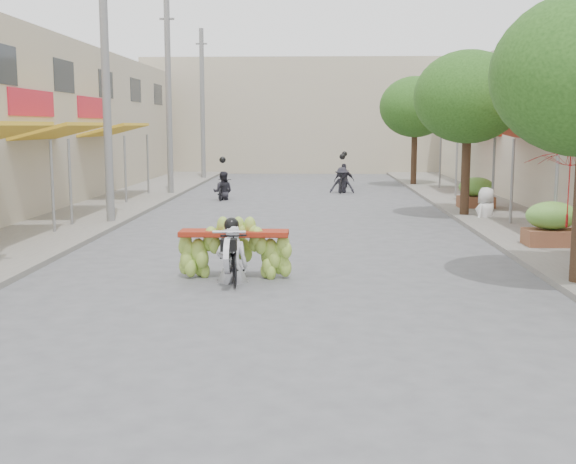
{
  "coord_description": "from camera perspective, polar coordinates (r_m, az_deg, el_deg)",
  "views": [
    {
      "loc": [
        0.64,
        -8.98,
        2.92
      ],
      "look_at": [
        0.18,
        3.3,
        1.1
      ],
      "focal_mm": 45.0,
      "sensor_mm": 36.0,
      "label": 1
    }
  ],
  "objects": [
    {
      "name": "sidewalk_right",
      "position": [
        24.97,
        16.88,
        1.48
      ],
      "size": [
        4.0,
        60.0,
        0.12
      ],
      "primitive_type": "cube",
      "color": "gray",
      "rests_on": "ground"
    },
    {
      "name": "far_building",
      "position": [
        46.99,
        1.37,
        9.12
      ],
      "size": [
        20.0,
        6.0,
        7.0
      ],
      "primitive_type": "cube",
      "color": "#B6A98F",
      "rests_on": "ground"
    },
    {
      "name": "ground",
      "position": [
        9.46,
        -1.87,
        -9.55
      ],
      "size": [
        120.0,
        120.0,
        0.0
      ],
      "primitive_type": "plane",
      "color": "#5B5C61",
      "rests_on": "ground"
    },
    {
      "name": "bg_motorbike_b",
      "position": [
        31.54,
        4.3,
        4.63
      ],
      "size": [
        1.12,
        1.72,
        1.95
      ],
      "color": "black",
      "rests_on": "ground"
    },
    {
      "name": "sidewalk_left",
      "position": [
        25.33,
        -15.44,
        1.63
      ],
      "size": [
        4.0,
        60.0,
        0.12
      ],
      "primitive_type": "cube",
      "color": "gray",
      "rests_on": "ground"
    },
    {
      "name": "produce_crate_mid",
      "position": [
        18.0,
        20.1,
        0.86
      ],
      "size": [
        1.2,
        0.88,
        1.16
      ],
      "color": "brown",
      "rests_on": "ground"
    },
    {
      "name": "bg_motorbike_a",
      "position": [
        28.67,
        -5.17,
        4.11
      ],
      "size": [
        0.83,
        1.45,
        1.95
      ],
      "color": "black",
      "rests_on": "ground"
    },
    {
      "name": "utility_pole_mid",
      "position": [
        21.86,
        -14.18,
        11.07
      ],
      "size": [
        0.6,
        0.24,
        8.0
      ],
      "color": "slate",
      "rests_on": "ground"
    },
    {
      "name": "utility_pole_back",
      "position": [
        39.46,
        -6.78,
        9.96
      ],
      "size": [
        0.6,
        0.24,
        8.0
      ],
      "color": "slate",
      "rests_on": "ground"
    },
    {
      "name": "produce_crate_far",
      "position": [
        25.69,
        14.65,
        3.22
      ],
      "size": [
        1.2,
        0.88,
        1.16
      ],
      "color": "brown",
      "rests_on": "ground"
    },
    {
      "name": "pedestrian",
      "position": [
        23.11,
        15.44,
        3.43
      ],
      "size": [
        1.02,
        1.01,
        1.83
      ],
      "rotation": [
        0.0,
        0.0,
        3.91
      ],
      "color": "white",
      "rests_on": "ground"
    },
    {
      "name": "utility_pole_far",
      "position": [
        30.6,
        -9.41,
        10.38
      ],
      "size": [
        0.6,
        0.24,
        8.0
      ],
      "color": "slate",
      "rests_on": "ground"
    },
    {
      "name": "street_tree_far",
      "position": [
        35.31,
        10.02,
        9.69
      ],
      "size": [
        3.4,
        3.4,
        5.25
      ],
      "color": "#3A2719",
      "rests_on": "ground"
    },
    {
      "name": "banana_motorbike",
      "position": [
        13.64,
        -4.37,
        -1.01
      ],
      "size": [
        2.2,
        1.87,
        2.06
      ],
      "color": "black",
      "rests_on": "ground"
    },
    {
      "name": "bg_motorbike_c",
      "position": [
        34.58,
        4.47,
        4.95
      ],
      "size": [
        1.0,
        1.43,
        1.95
      ],
      "color": "black",
      "rests_on": "ground"
    },
    {
      "name": "street_tree_mid",
      "position": [
        23.48,
        14.05,
        10.28
      ],
      "size": [
        3.4,
        3.4,
        5.25
      ],
      "color": "#3A2719",
      "rests_on": "ground"
    },
    {
      "name": "market_umbrella",
      "position": [
        16.44,
        21.47,
        6.21
      ],
      "size": [
        2.39,
        2.39,
        1.71
      ],
      "rotation": [
        0.0,
        0.0,
        -0.33
      ],
      "color": "#AF1717",
      "rests_on": "ground"
    }
  ]
}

